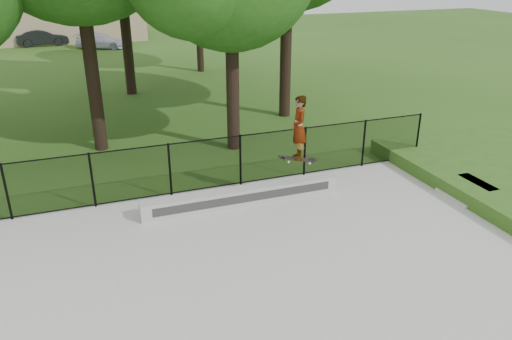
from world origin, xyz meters
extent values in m
plane|color=#2E5317|center=(0.00, 0.00, 0.00)|extent=(100.00, 100.00, 0.00)
cube|color=#ACACA6|center=(0.00, 0.00, 0.03)|extent=(14.00, 12.00, 0.06)
cube|color=#B4B4AF|center=(1.66, 4.70, 0.29)|extent=(5.35, 0.40, 0.46)
imported|color=black|center=(-3.83, 35.35, 0.60)|extent=(3.37, 1.42, 1.21)
imported|color=#AFB4C7|center=(0.22, 32.48, 0.53)|extent=(3.66, 2.72, 1.06)
cube|color=black|center=(3.06, 4.40, 1.25)|extent=(0.82, 0.23, 0.23)
imported|color=#A3C1D6|center=(3.06, 4.40, 2.09)|extent=(0.49, 0.66, 1.66)
cylinder|color=black|center=(-4.00, 5.90, 0.81)|extent=(0.06, 0.06, 1.50)
cylinder|color=black|center=(-2.00, 5.90, 0.81)|extent=(0.06, 0.06, 1.50)
cylinder|color=black|center=(0.00, 5.90, 0.81)|extent=(0.06, 0.06, 1.50)
cylinder|color=black|center=(2.00, 5.90, 0.81)|extent=(0.06, 0.06, 1.50)
cylinder|color=black|center=(4.00, 5.90, 0.81)|extent=(0.06, 0.06, 1.50)
cylinder|color=black|center=(6.00, 5.90, 0.81)|extent=(0.06, 0.06, 1.50)
cylinder|color=black|center=(8.00, 5.90, 0.81)|extent=(0.06, 0.06, 1.50)
cylinder|color=black|center=(0.00, 5.90, 1.53)|extent=(16.00, 0.04, 0.04)
cylinder|color=black|center=(0.00, 5.90, 0.11)|extent=(16.00, 0.04, 0.04)
cube|color=black|center=(0.00, 5.90, 0.81)|extent=(16.00, 0.01, 1.50)
cube|color=#ACACA6|center=(7.12, 3.00, 0.07)|extent=(0.37, 1.20, 0.15)
cube|color=#ACACA6|center=(7.48, 3.00, 0.15)|extent=(0.37, 1.20, 0.30)
cube|color=#ACACA6|center=(7.83, 3.00, 0.22)|extent=(0.37, 1.20, 0.45)
cylinder|color=black|center=(-1.50, 10.50, 2.80)|extent=(0.44, 0.44, 5.61)
cylinder|color=black|center=(2.80, 9.00, 2.25)|extent=(0.44, 0.44, 4.51)
cylinder|color=black|center=(6.00, 12.00, 2.82)|extent=(0.44, 0.44, 5.64)
cylinder|color=black|center=(0.50, 18.00, 2.68)|extent=(0.44, 0.44, 5.36)
cylinder|color=black|center=(5.00, 22.00, 2.33)|extent=(0.44, 0.44, 4.67)
cube|color=tan|center=(-2.00, 38.00, 2.00)|extent=(12.00, 6.00, 4.00)
camera|label=1|loc=(-2.12, -6.47, 6.00)|focal=35.00mm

